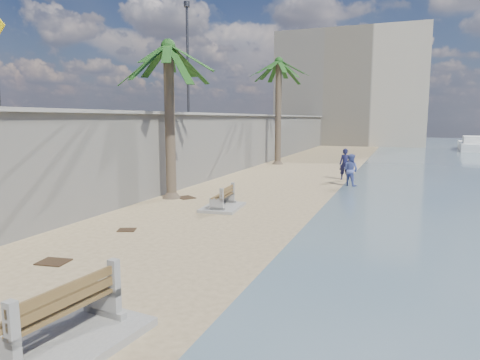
% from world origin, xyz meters
% --- Properties ---
extents(ground_plane, '(140.00, 140.00, 0.00)m').
position_xyz_m(ground_plane, '(0.00, 0.00, 0.00)').
color(ground_plane, tan).
extents(seawall, '(0.45, 70.00, 3.50)m').
position_xyz_m(seawall, '(-5.20, 20.00, 1.75)').
color(seawall, gray).
rests_on(seawall, ground_plane).
extents(wall_cap, '(0.80, 70.00, 0.12)m').
position_xyz_m(wall_cap, '(-5.20, 20.00, 3.55)').
color(wall_cap, gray).
rests_on(wall_cap, seawall).
extents(end_building, '(18.00, 12.00, 14.00)m').
position_xyz_m(end_building, '(-2.00, 52.00, 7.00)').
color(end_building, '#B7AA93').
rests_on(end_building, ground_plane).
extents(bench_near, '(1.89, 2.57, 1.01)m').
position_xyz_m(bench_near, '(0.24, -2.18, 0.44)').
color(bench_near, gray).
rests_on(bench_near, ground_plane).
extents(bench_far, '(1.49, 2.04, 0.80)m').
position_xyz_m(bench_far, '(-1.42, 7.60, 0.35)').
color(bench_far, gray).
rests_on(bench_far, ground_plane).
extents(palm_mid, '(5.00, 5.00, 7.08)m').
position_xyz_m(palm_mid, '(-4.29, 8.81, 6.11)').
color(palm_mid, brown).
rests_on(palm_mid, ground_plane).
extents(palm_back, '(5.00, 5.00, 8.23)m').
position_xyz_m(palm_back, '(-3.87, 23.41, 7.22)').
color(palm_back, brown).
rests_on(palm_back, ground_plane).
extents(streetlight, '(0.28, 0.28, 5.12)m').
position_xyz_m(streetlight, '(-5.10, 12.00, 6.64)').
color(streetlight, '#2D2D33').
rests_on(streetlight, wall_cap).
extents(person_a, '(0.73, 0.52, 1.95)m').
position_xyz_m(person_a, '(1.79, 16.96, 0.98)').
color(person_a, '#15163A').
rests_on(person_a, ground_plane).
extents(person_b, '(1.05, 0.97, 1.76)m').
position_xyz_m(person_b, '(2.34, 14.85, 0.88)').
color(person_b, '#5260AB').
rests_on(person_b, ground_plane).
extents(yacht_far, '(3.06, 9.05, 1.50)m').
position_xyz_m(yacht_far, '(11.51, 44.70, 0.35)').
color(yacht_far, silver).
rests_on(yacht_far, bay_water).
extents(debris_b, '(0.74, 0.63, 0.03)m').
position_xyz_m(debris_b, '(-2.71, 0.68, 0.01)').
color(debris_b, '#382616').
rests_on(debris_b, ground_plane).
extents(debris_c, '(0.97, 0.93, 0.03)m').
position_xyz_m(debris_c, '(-3.73, 9.03, 0.01)').
color(debris_c, '#382616').
rests_on(debris_c, ground_plane).
extents(debris_d, '(0.62, 0.57, 0.03)m').
position_xyz_m(debris_d, '(-2.86, 3.70, 0.01)').
color(debris_d, '#382616').
rests_on(debris_d, ground_plane).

